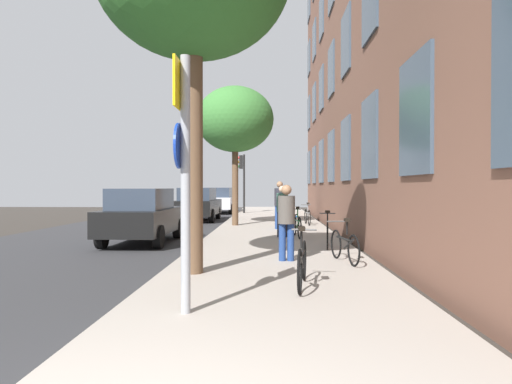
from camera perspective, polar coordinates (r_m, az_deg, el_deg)
ground_plane at (r=17.67m, az=-9.43°, el=-4.82°), size 41.80×41.80×0.00m
road_asphalt at (r=18.19m, az=-15.95°, el=-4.67°), size 7.00×38.00×0.01m
sidewalk at (r=17.33m, az=2.03°, el=-4.72°), size 4.20×38.00×0.12m
building_facade at (r=17.89m, az=10.87°, el=19.08°), size 0.56×27.00×14.64m
sign_post at (r=5.81m, az=-8.87°, el=3.55°), size 0.16×0.60×3.17m
traffic_light at (r=27.80m, az=-1.69°, el=2.36°), size 0.43×0.24×3.49m
tree_far at (r=19.08m, az=-2.57°, el=8.81°), size 3.13×3.13×5.62m
bicycle_0 at (r=7.36m, az=5.66°, el=-8.65°), size 0.42×1.72×0.95m
bicycle_1 at (r=9.84m, az=10.78°, el=-6.40°), size 0.49×1.64×0.92m
bicycle_2 at (r=12.20m, az=8.74°, el=-4.95°), size 0.42×1.64×0.96m
bicycle_3 at (r=14.52m, az=5.03°, el=-4.06°), size 0.42×1.72×0.95m
bicycle_4 at (r=16.91m, az=4.47°, el=-3.46°), size 0.55×1.66×0.90m
bicycle_5 at (r=19.35m, az=6.32°, el=-2.94°), size 0.42×1.58×0.91m
pedestrian_0 at (r=9.83m, az=3.75°, el=-3.12°), size 0.38×0.38×1.60m
pedestrian_1 at (r=14.49m, az=3.23°, el=-1.93°), size 0.42×0.42×1.59m
pedestrian_2 at (r=17.21m, az=2.92°, el=-1.20°), size 0.54×0.54×1.76m
car_0 at (r=14.22m, az=-13.72°, el=-2.77°), size 1.77×4.06×1.62m
car_1 at (r=23.09m, az=-7.13°, el=-1.44°), size 1.91×4.25×1.62m
car_2 at (r=29.60m, az=-4.55°, el=-0.98°), size 1.95×4.30×1.62m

